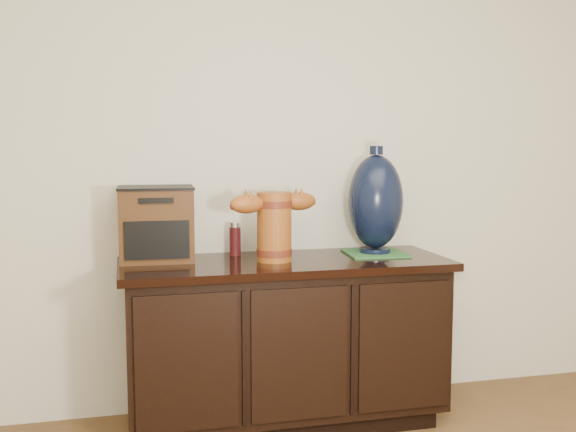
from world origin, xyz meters
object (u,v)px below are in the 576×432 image
object	(u,v)px
terracotta_vessel	(274,222)
sideboard	(285,340)
tv_radio	(156,224)
spray_can	(235,239)
lamp_base	(376,202)

from	to	relation	value
terracotta_vessel	sideboard	bearing A→B (deg)	-3.81
tv_radio	spray_can	bearing A→B (deg)	9.72
lamp_base	spray_can	xyz separation A→B (m)	(-0.64, 0.12, -0.17)
terracotta_vessel	lamp_base	xyz separation A→B (m)	(0.50, 0.07, 0.07)
lamp_base	spray_can	world-z (taller)	lamp_base
lamp_base	terracotta_vessel	bearing A→B (deg)	-172.00
terracotta_vessel	lamp_base	world-z (taller)	lamp_base
sideboard	tv_radio	bearing A→B (deg)	166.62
sideboard	lamp_base	bearing A→B (deg)	7.41
tv_radio	lamp_base	distance (m)	1.01
terracotta_vessel	spray_can	xyz separation A→B (m)	(-0.14, 0.19, -0.10)
terracotta_vessel	spray_can	size ratio (longest dim) A/B	2.78
terracotta_vessel	tv_radio	bearing A→B (deg)	147.24
tv_radio	spray_can	world-z (taller)	tv_radio
terracotta_vessel	tv_radio	world-z (taller)	tv_radio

